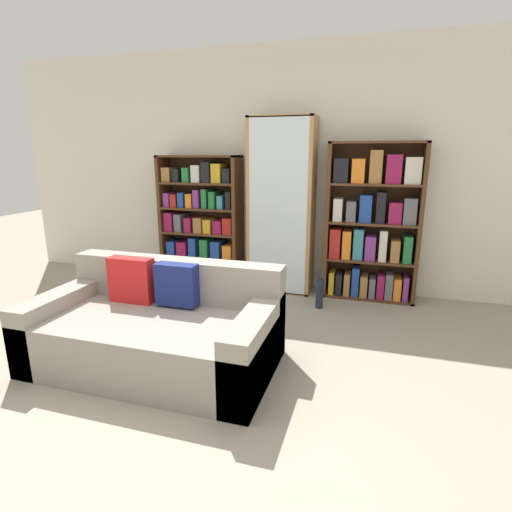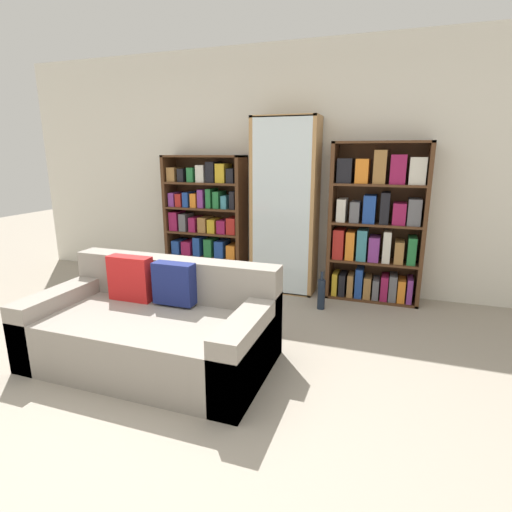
# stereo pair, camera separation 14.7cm
# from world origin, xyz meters

# --- Properties ---
(ground_plane) EXTENTS (16.00, 16.00, 0.00)m
(ground_plane) POSITION_xyz_m (0.00, 0.00, 0.00)
(ground_plane) COLOR gray
(wall_back) EXTENTS (6.95, 0.06, 2.70)m
(wall_back) POSITION_xyz_m (0.00, 2.79, 1.35)
(wall_back) COLOR silver
(wall_back) RESTS_ON ground
(couch) EXTENTS (1.76, 0.95, 0.75)m
(couch) POSITION_xyz_m (-0.42, 0.66, 0.26)
(couch) COLOR gray
(couch) RESTS_ON ground
(bookshelf_left) EXTENTS (0.98, 0.32, 1.52)m
(bookshelf_left) POSITION_xyz_m (-0.92, 2.59, 0.73)
(bookshelf_left) COLOR #4C2D19
(bookshelf_left) RESTS_ON ground
(display_cabinet) EXTENTS (0.72, 0.36, 1.93)m
(display_cabinet) POSITION_xyz_m (0.07, 2.57, 0.96)
(display_cabinet) COLOR #AD7F4C
(display_cabinet) RESTS_ON ground
(bookshelf_right) EXTENTS (0.97, 0.32, 1.66)m
(bookshelf_right) POSITION_xyz_m (1.06, 2.59, 0.80)
(bookshelf_right) COLOR #4C2D19
(bookshelf_right) RESTS_ON ground
(wine_bottle) EXTENTS (0.08, 0.08, 0.39)m
(wine_bottle) POSITION_xyz_m (0.59, 2.11, 0.16)
(wine_bottle) COLOR #192333
(wine_bottle) RESTS_ON ground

